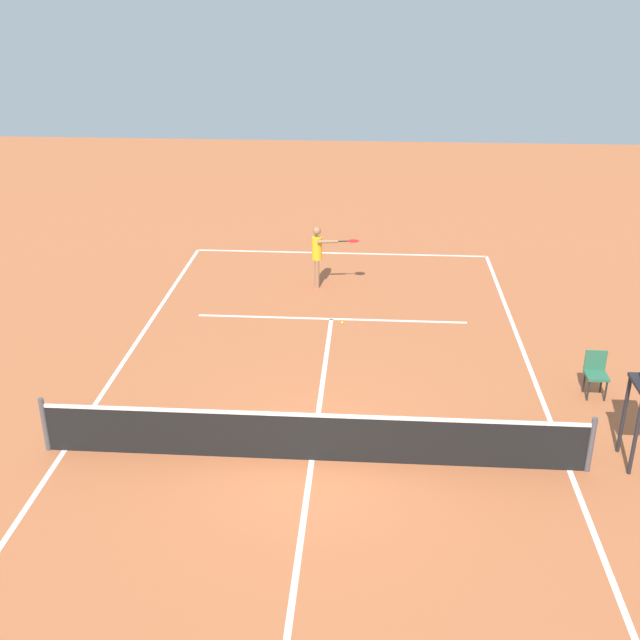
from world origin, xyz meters
name	(u,v)px	position (x,y,z in m)	size (l,w,h in m)	color
ground_plane	(312,460)	(0.00, 0.00, 0.00)	(60.00, 60.00, 0.00)	#B76038
court_lines	(312,460)	(0.00, 0.00, 0.00)	(9.23, 23.08, 0.01)	white
tennis_net	(312,436)	(0.00, 0.00, 0.50)	(9.83, 0.10, 1.07)	#4C4C51
player_serving	(319,251)	(0.48, -8.57, 1.04)	(1.32, 0.46, 1.75)	#9E704C
tennis_ball	(342,323)	(-0.29, -6.03, 0.03)	(0.07, 0.07, 0.07)	#CCE033
courtside_chair_mid	(596,372)	(-5.65, -2.79, 0.53)	(0.44, 0.46, 0.95)	#262626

